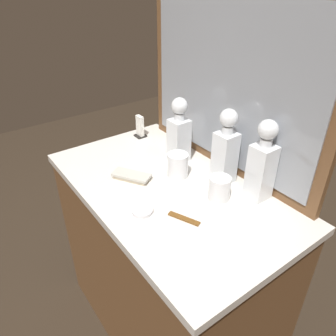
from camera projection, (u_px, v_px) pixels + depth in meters
ground_plane at (168, 321)px, 1.72m from camera, size 6.00×6.00×0.00m
dresser at (168, 264)px, 1.49m from camera, size 1.04×0.60×0.88m
dresser_mirror at (228, 85)px, 1.22m from camera, size 0.92×0.03×0.69m
crystal_decanter_front at (179, 136)px, 1.38m from camera, size 0.08×0.08×0.28m
crystal_decanter_center at (225, 154)px, 1.23m from camera, size 0.08×0.08×0.30m
crystal_decanter_rear at (261, 168)px, 1.14m from camera, size 0.08×0.08×0.31m
crystal_tumbler_far_left at (219, 189)px, 1.17m from camera, size 0.08×0.08×0.09m
crystal_tumbler_right at (178, 166)px, 1.30m from camera, size 0.08×0.08×0.10m
silver_brush_right at (131, 176)px, 1.29m from camera, size 0.16×0.13×0.02m
porcelain_dish at (142, 211)px, 1.12m from camera, size 0.07×0.07×0.01m
tortoiseshell_comb at (184, 219)px, 1.09m from camera, size 0.11×0.06×0.01m
napkin_holder at (140, 128)px, 1.61m from camera, size 0.05×0.05×0.11m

